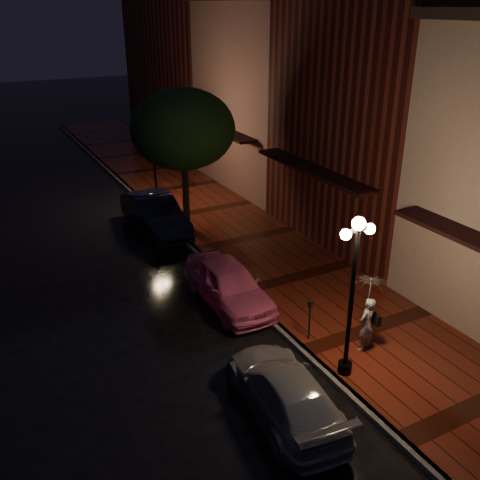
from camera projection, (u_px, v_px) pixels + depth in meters
ground at (241, 295)px, 17.76m from camera, size 120.00×120.00×0.00m
sidewalk at (298, 278)px, 18.70m from camera, size 4.50×60.00×0.15m
curb at (241, 293)px, 17.73m from camera, size 0.25×60.00×0.15m
storefront_mid at (380, 101)px, 20.16m from camera, size 5.00×8.00×11.00m
storefront_far at (270, 98)px, 27.02m from camera, size 5.00×8.00×9.00m
storefront_extra at (191, 68)px, 34.88m from camera, size 5.00×12.00×10.00m
streetlamp_near at (352, 289)px, 12.83m from camera, size 0.96×0.36×4.31m
streetlamp_far at (154, 155)px, 24.12m from camera, size 0.96×0.36×4.31m
street_tree at (183, 131)px, 21.14m from camera, size 4.16×4.16×5.80m
pink_car at (229, 284)px, 16.99m from camera, size 1.74×4.19×1.42m
navy_car at (155, 214)px, 22.51m from camera, size 1.68×4.73×1.55m
silver_car at (285, 391)px, 12.43m from camera, size 2.17×4.37×1.22m
woman_with_umbrella at (369, 303)px, 14.15m from camera, size 0.92×0.94×2.23m
parking_meter at (310, 316)px, 14.90m from camera, size 0.13×0.11×1.23m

